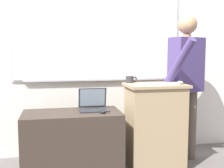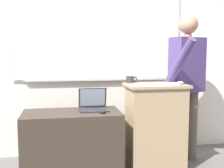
{
  "view_description": "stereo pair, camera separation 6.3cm",
  "coord_description": "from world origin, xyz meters",
  "px_view_note": "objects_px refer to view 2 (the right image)",
  "views": [
    {
      "loc": [
        -0.67,
        -2.55,
        1.31
      ],
      "look_at": [
        -0.05,
        0.47,
        0.97
      ],
      "focal_mm": 45.0,
      "sensor_mm": 36.0,
      "label": 1
    },
    {
      "loc": [
        -0.61,
        -2.56,
        1.31
      ],
      "look_at": [
        -0.05,
        0.47,
        0.97
      ],
      "focal_mm": 45.0,
      "sensor_mm": 36.0,
      "label": 2
    }
  ],
  "objects_px": {
    "person_presenter": "(187,77)",
    "computer_mouse_by_laptop": "(102,111)",
    "lectern_podium": "(155,126)",
    "coffee_mug": "(130,79)",
    "computer_mouse_by_keyboard": "(180,83)",
    "side_desk": "(72,143)",
    "wireless_keyboard": "(159,84)",
    "laptop": "(93,103)"
  },
  "relations": [
    {
      "from": "laptop",
      "to": "computer_mouse_by_keyboard",
      "type": "xyz_separation_m",
      "value": [
        0.96,
        -0.14,
        0.23
      ]
    },
    {
      "from": "person_presenter",
      "to": "computer_mouse_by_laptop",
      "type": "xyz_separation_m",
      "value": [
        -1.06,
        -0.25,
        -0.32
      ]
    },
    {
      "from": "lectern_podium",
      "to": "coffee_mug",
      "type": "height_order",
      "value": "coffee_mug"
    },
    {
      "from": "lectern_podium",
      "to": "laptop",
      "type": "relative_size",
      "value": 3.05
    },
    {
      "from": "side_desk",
      "to": "wireless_keyboard",
      "type": "relative_size",
      "value": 2.37
    },
    {
      "from": "wireless_keyboard",
      "to": "computer_mouse_by_laptop",
      "type": "distance_m",
      "value": 0.7
    },
    {
      "from": "lectern_podium",
      "to": "coffee_mug",
      "type": "xyz_separation_m",
      "value": [
        -0.25,
        0.17,
        0.52
      ]
    },
    {
      "from": "laptop",
      "to": "wireless_keyboard",
      "type": "distance_m",
      "value": 0.76
    },
    {
      "from": "wireless_keyboard",
      "to": "computer_mouse_by_laptop",
      "type": "xyz_separation_m",
      "value": [
        -0.64,
        -0.06,
        -0.27
      ]
    },
    {
      "from": "wireless_keyboard",
      "to": "laptop",
      "type": "bearing_deg",
      "value": 169.23
    },
    {
      "from": "lectern_podium",
      "to": "wireless_keyboard",
      "type": "xyz_separation_m",
      "value": [
        0.02,
        -0.06,
        0.49
      ]
    },
    {
      "from": "wireless_keyboard",
      "to": "coffee_mug",
      "type": "height_order",
      "value": "coffee_mug"
    },
    {
      "from": "computer_mouse_by_laptop",
      "to": "computer_mouse_by_keyboard",
      "type": "relative_size",
      "value": 1.0
    },
    {
      "from": "person_presenter",
      "to": "computer_mouse_by_laptop",
      "type": "height_order",
      "value": "person_presenter"
    },
    {
      "from": "lectern_podium",
      "to": "wireless_keyboard",
      "type": "relative_size",
      "value": 2.22
    },
    {
      "from": "side_desk",
      "to": "wireless_keyboard",
      "type": "height_order",
      "value": "wireless_keyboard"
    },
    {
      "from": "lectern_podium",
      "to": "laptop",
      "type": "bearing_deg",
      "value": 173.76
    },
    {
      "from": "laptop",
      "to": "wireless_keyboard",
      "type": "xyz_separation_m",
      "value": [
        0.71,
        -0.14,
        0.22
      ]
    },
    {
      "from": "coffee_mug",
      "to": "lectern_podium",
      "type": "bearing_deg",
      "value": -33.51
    },
    {
      "from": "computer_mouse_by_keyboard",
      "to": "wireless_keyboard",
      "type": "bearing_deg",
      "value": 179.58
    },
    {
      "from": "side_desk",
      "to": "person_presenter",
      "type": "relative_size",
      "value": 0.59
    },
    {
      "from": "computer_mouse_by_laptop",
      "to": "coffee_mug",
      "type": "bearing_deg",
      "value": 38.04
    },
    {
      "from": "lectern_podium",
      "to": "person_presenter",
      "type": "bearing_deg",
      "value": 16.39
    },
    {
      "from": "side_desk",
      "to": "computer_mouse_by_keyboard",
      "type": "relative_size",
      "value": 10.37
    },
    {
      "from": "computer_mouse_by_keyboard",
      "to": "coffee_mug",
      "type": "height_order",
      "value": "coffee_mug"
    },
    {
      "from": "laptop",
      "to": "wireless_keyboard",
      "type": "bearing_deg",
      "value": -10.77
    },
    {
      "from": "laptop",
      "to": "computer_mouse_by_keyboard",
      "type": "distance_m",
      "value": 1.0
    },
    {
      "from": "person_presenter",
      "to": "wireless_keyboard",
      "type": "bearing_deg",
      "value": -174.25
    },
    {
      "from": "person_presenter",
      "to": "laptop",
      "type": "height_order",
      "value": "person_presenter"
    },
    {
      "from": "computer_mouse_by_laptop",
      "to": "computer_mouse_by_keyboard",
      "type": "distance_m",
      "value": 0.94
    },
    {
      "from": "laptop",
      "to": "computer_mouse_by_keyboard",
      "type": "bearing_deg",
      "value": -8.14
    },
    {
      "from": "computer_mouse_by_keyboard",
      "to": "side_desk",
      "type": "bearing_deg",
      "value": 177.68
    },
    {
      "from": "computer_mouse_by_laptop",
      "to": "computer_mouse_by_keyboard",
      "type": "xyz_separation_m",
      "value": [
        0.89,
        0.06,
        0.28
      ]
    },
    {
      "from": "person_presenter",
      "to": "side_desk",
      "type": "bearing_deg",
      "value": 167.3
    },
    {
      "from": "computer_mouse_by_keyboard",
      "to": "coffee_mug",
      "type": "distance_m",
      "value": 0.57
    },
    {
      "from": "person_presenter",
      "to": "wireless_keyboard",
      "type": "height_order",
      "value": "person_presenter"
    },
    {
      "from": "computer_mouse_by_keyboard",
      "to": "laptop",
      "type": "bearing_deg",
      "value": 171.86
    },
    {
      "from": "person_presenter",
      "to": "computer_mouse_by_laptop",
      "type": "bearing_deg",
      "value": 174.81
    },
    {
      "from": "computer_mouse_by_laptop",
      "to": "coffee_mug",
      "type": "xyz_separation_m",
      "value": [
        0.37,
        0.29,
        0.3
      ]
    },
    {
      "from": "person_presenter",
      "to": "computer_mouse_by_keyboard",
      "type": "height_order",
      "value": "person_presenter"
    },
    {
      "from": "computer_mouse_by_laptop",
      "to": "wireless_keyboard",
      "type": "bearing_deg",
      "value": 5.67
    },
    {
      "from": "computer_mouse_by_keyboard",
      "to": "coffee_mug",
      "type": "xyz_separation_m",
      "value": [
        -0.52,
        0.23,
        0.02
      ]
    }
  ]
}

